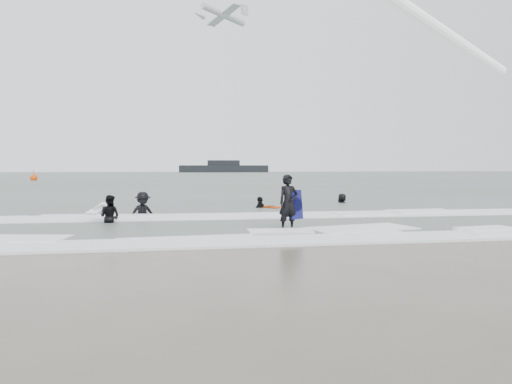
{
  "coord_description": "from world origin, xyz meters",
  "views": [
    {
      "loc": [
        -3.07,
        -14.13,
        2.12
      ],
      "look_at": [
        0.0,
        5.0,
        1.1
      ],
      "focal_mm": 35.0,
      "sensor_mm": 36.0,
      "label": 1
    }
  ],
  "objects": [
    {
      "name": "bodyboards",
      "position": [
        -1.2,
        5.55,
        0.5
      ],
      "size": [
        8.36,
        8.87,
        1.25
      ],
      "color": "#0F104A",
      "rests_on": "ground"
    },
    {
      "name": "airshow_jet",
      "position": [
        22.9,
        40.97,
        19.15
      ],
      "size": [
        44.55,
        29.73,
        8.45
      ],
      "color": "silver",
      "rests_on": "ground"
    },
    {
      "name": "surfer_right_far",
      "position": [
        6.11,
        12.6,
        0.0
      ],
      "size": [
        0.97,
        0.99,
        1.72
      ],
      "primitive_type": "imported",
      "rotation": [
        0.0,
        0.0,
        -2.3
      ],
      "color": "black",
      "rests_on": "ground"
    },
    {
      "name": "ground",
      "position": [
        0.0,
        0.0,
        0.0
      ],
      "size": [
        320.0,
        320.0,
        0.0
      ],
      "primitive_type": "plane",
      "color": "brown",
      "rests_on": "ground"
    },
    {
      "name": "surfer_breaker",
      "position": [
        -4.47,
        7.35,
        0.0
      ],
      "size": [
        1.38,
        1.08,
        1.87
      ],
      "primitive_type": "imported",
      "rotation": [
        0.0,
        0.0,
        0.36
      ],
      "color": "black",
      "rests_on": "ground"
    },
    {
      "name": "surfer_right_near",
      "position": [
        1.04,
        10.13,
        0.0
      ],
      "size": [
        1.06,
        0.99,
        1.75
      ],
      "primitive_type": "imported",
      "rotation": [
        0.0,
        0.0,
        -2.44
      ],
      "color": "black",
      "rests_on": "ground"
    },
    {
      "name": "surfer_centre",
      "position": [
        0.54,
        1.68,
        0.0
      ],
      "size": [
        0.77,
        0.6,
        1.86
      ],
      "primitive_type": "imported",
      "rotation": [
        0.0,
        0.0,
        0.25
      ],
      "color": "black",
      "rests_on": "ground"
    },
    {
      "name": "vessel_horizon",
      "position": [
        12.24,
        147.89,
        1.45
      ],
      "size": [
        28.77,
        5.14,
        3.91
      ],
      "color": "black",
      "rests_on": "ground"
    },
    {
      "name": "buoy",
      "position": [
        -23.09,
        60.96,
        0.42
      ],
      "size": [
        1.0,
        1.0,
        1.65
      ],
      "color": "#DB4109",
      "rests_on": "ground"
    },
    {
      "name": "surfer_wading",
      "position": [
        -5.48,
        4.61,
        0.0
      ],
      "size": [
        0.97,
        0.89,
        1.61
      ],
      "primitive_type": "imported",
      "rotation": [
        0.0,
        0.0,
        2.68
      ],
      "color": "black",
      "rests_on": "ground"
    },
    {
      "name": "sea",
      "position": [
        0.0,
        80.0,
        0.06
      ],
      "size": [
        320.0,
        320.0,
        0.0
      ],
      "primitive_type": "plane",
      "color": "#47544C",
      "rests_on": "ground"
    },
    {
      "name": "surf_foam",
      "position": [
        0.0,
        3.7,
        0.04
      ],
      "size": [
        30.03,
        9.06,
        0.09
      ],
      "color": "white",
      "rests_on": "ground"
    }
  ]
}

